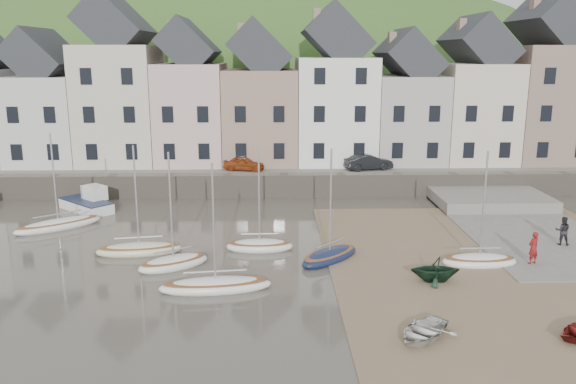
{
  "coord_description": "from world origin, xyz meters",
  "views": [
    {
      "loc": [
        -0.9,
        -27.29,
        10.96
      ],
      "look_at": [
        0.0,
        6.0,
        3.0
      ],
      "focal_mm": 36.63,
      "sensor_mm": 36.0,
      "label": 1
    }
  ],
  "objects_px": {
    "rowboat_green": "(435,269)",
    "sailboat_0": "(58,224)",
    "person_red": "(533,248)",
    "rowboat_white": "(423,331)",
    "car_right": "(369,162)",
    "person_dark": "(563,231)",
    "car_left": "(244,164)"
  },
  "relations": [
    {
      "from": "rowboat_green",
      "to": "sailboat_0",
      "type": "bearing_deg",
      "value": -112.42
    },
    {
      "from": "person_red",
      "to": "rowboat_white",
      "type": "bearing_deg",
      "value": 21.99
    },
    {
      "from": "rowboat_green",
      "to": "car_right",
      "type": "xyz_separation_m",
      "value": [
        -0.05,
        20.12,
        1.55
      ]
    },
    {
      "from": "person_red",
      "to": "rowboat_green",
      "type": "bearing_deg",
      "value": -3.27
    },
    {
      "from": "car_right",
      "to": "sailboat_0",
      "type": "bearing_deg",
      "value": 101.99
    },
    {
      "from": "person_dark",
      "to": "car_right",
      "type": "bearing_deg",
      "value": -40.42
    },
    {
      "from": "person_red",
      "to": "car_left",
      "type": "bearing_deg",
      "value": -72.12
    },
    {
      "from": "rowboat_green",
      "to": "person_dark",
      "type": "xyz_separation_m",
      "value": [
        8.79,
        5.18,
        0.27
      ]
    },
    {
      "from": "rowboat_green",
      "to": "car_right",
      "type": "distance_m",
      "value": 20.18
    },
    {
      "from": "sailboat_0",
      "to": "person_red",
      "type": "bearing_deg",
      "value": -15.28
    },
    {
      "from": "sailboat_0",
      "to": "car_right",
      "type": "relative_size",
      "value": 1.64
    },
    {
      "from": "sailboat_0",
      "to": "car_right",
      "type": "height_order",
      "value": "sailboat_0"
    },
    {
      "from": "person_red",
      "to": "car_right",
      "type": "relative_size",
      "value": 0.45
    },
    {
      "from": "rowboat_green",
      "to": "car_left",
      "type": "distance_m",
      "value": 22.61
    },
    {
      "from": "rowboat_green",
      "to": "person_red",
      "type": "distance_m",
      "value": 6.13
    },
    {
      "from": "person_dark",
      "to": "car_left",
      "type": "distance_m",
      "value": 24.19
    },
    {
      "from": "rowboat_white",
      "to": "person_red",
      "type": "xyz_separation_m",
      "value": [
        7.79,
        7.97,
        0.64
      ]
    },
    {
      "from": "person_red",
      "to": "car_right",
      "type": "distance_m",
      "value": 18.94
    },
    {
      "from": "rowboat_green",
      "to": "person_dark",
      "type": "bearing_deg",
      "value": 122.04
    },
    {
      "from": "rowboat_white",
      "to": "car_right",
      "type": "relative_size",
      "value": 0.73
    },
    {
      "from": "rowboat_white",
      "to": "person_dark",
      "type": "xyz_separation_m",
      "value": [
        10.85,
        11.01,
        0.6
      ]
    },
    {
      "from": "rowboat_white",
      "to": "rowboat_green",
      "type": "xyz_separation_m",
      "value": [
        2.05,
        5.84,
        0.33
      ]
    },
    {
      "from": "person_red",
      "to": "car_left",
      "type": "xyz_separation_m",
      "value": [
        -15.93,
        17.99,
        1.17
      ]
    },
    {
      "from": "sailboat_0",
      "to": "person_dark",
      "type": "height_order",
      "value": "sailboat_0"
    },
    {
      "from": "rowboat_green",
      "to": "person_red",
      "type": "height_order",
      "value": "person_red"
    },
    {
      "from": "person_dark",
      "to": "car_left",
      "type": "relative_size",
      "value": 0.51
    },
    {
      "from": "rowboat_white",
      "to": "person_red",
      "type": "height_order",
      "value": "person_red"
    },
    {
      "from": "car_left",
      "to": "car_right",
      "type": "xyz_separation_m",
      "value": [
        10.14,
        0.0,
        0.07
      ]
    },
    {
      "from": "person_red",
      "to": "car_right",
      "type": "bearing_deg",
      "value": -95.8
    },
    {
      "from": "sailboat_0",
      "to": "car_left",
      "type": "height_order",
      "value": "sailboat_0"
    },
    {
      "from": "person_red",
      "to": "person_dark",
      "type": "xyz_separation_m",
      "value": [
        3.05,
        3.04,
        -0.03
      ]
    },
    {
      "from": "sailboat_0",
      "to": "person_dark",
      "type": "relative_size",
      "value": 3.78
    }
  ]
}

